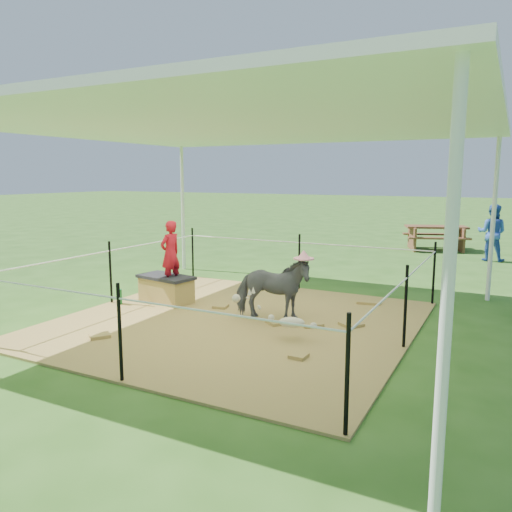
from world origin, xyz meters
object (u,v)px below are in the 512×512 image
at_px(pony, 272,289).
at_px(foal, 292,320).
at_px(distant_person, 492,233).
at_px(woman, 170,247).
at_px(picnic_table_near, 435,238).
at_px(straw_bale, 166,290).
at_px(green_bottle, 120,297).

xyz_separation_m(pony, foal, (0.56, -0.63, -0.19)).
xyz_separation_m(pony, distant_person, (2.44, 6.95, 0.20)).
relative_size(woman, foal, 1.15).
relative_size(picnic_table_near, distant_person, 1.18).
height_order(woman, picnic_table_near, woman).
relative_size(straw_bale, pony, 0.81).
distance_m(pony, foal, 0.87).
bearing_deg(distant_person, woman, 64.41).
bearing_deg(foal, distant_person, 57.63).
relative_size(pony, picnic_table_near, 0.66).
bearing_deg(pony, straw_bale, 67.59).
xyz_separation_m(straw_bale, woman, (0.10, 0.00, 0.70)).
height_order(green_bottle, picnic_table_near, picnic_table_near).
bearing_deg(picnic_table_near, straw_bale, -129.34).
bearing_deg(foal, woman, 143.23).
xyz_separation_m(woman, pony, (1.83, -0.16, -0.44)).
height_order(green_bottle, foal, foal).
xyz_separation_m(woman, distant_person, (4.26, 6.79, -0.24)).
relative_size(straw_bale, green_bottle, 3.60).
bearing_deg(green_bottle, picnic_table_near, 67.61).
height_order(picnic_table_near, distant_person, distant_person).
bearing_deg(pony, picnic_table_near, -24.85).
distance_m(woman, green_bottle, 1.10).
bearing_deg(foal, picnic_table_near, 68.56).
height_order(woman, green_bottle, woman).
distance_m(woman, distant_person, 8.02).
distance_m(straw_bale, green_bottle, 0.71).
relative_size(woman, green_bottle, 4.32).
height_order(foal, picnic_table_near, picnic_table_near).
bearing_deg(distant_person, green_bottle, 62.37).
height_order(green_bottle, pony, pony).
relative_size(green_bottle, distant_person, 0.17).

